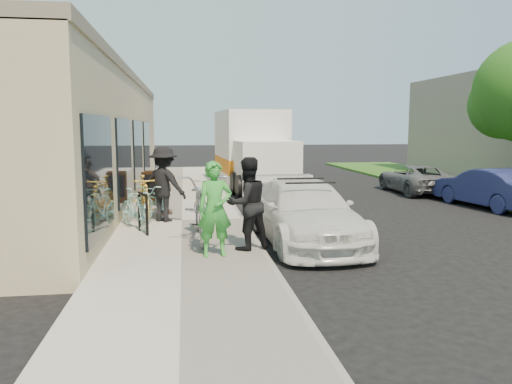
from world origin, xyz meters
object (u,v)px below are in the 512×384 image
bystander_b (163,186)px  sandwich_board (152,187)px  sedan_silver (278,201)px  bystander_a (164,184)px  bike_rack (143,209)px  cruiser_bike_c (144,198)px  far_car_blue (488,188)px  cruiser_bike_a (134,209)px  cruiser_bike_b (154,202)px  woman_rider (215,209)px  far_car_gray (415,179)px  moving_truck (253,154)px  sedan_white (304,212)px  man_standing (247,203)px  tandem_bike (201,206)px

bystander_b → sandwich_board: bearing=73.8°
sedan_silver → bystander_b: (-3.05, 0.52, 0.38)m
bystander_a → bike_rack: bearing=107.2°
cruiser_bike_c → far_car_blue: bearing=-2.9°
cruiser_bike_a → cruiser_bike_c: 1.13m
cruiser_bike_b → cruiser_bike_c: 0.27m
sandwich_board → woman_rider: size_ratio=0.56×
far_car_gray → bystander_b: size_ratio=2.54×
moving_truck → far_car_blue: moving_truck is taller
cruiser_bike_c → bystander_a: size_ratio=1.00×
sedan_white → far_car_gray: sedan_white is taller
sandwich_board → bystander_a: bearing=-77.1°
far_car_blue → far_car_gray: 3.71m
woman_rider → bystander_b: 4.75m
man_standing → cruiser_bike_a: 3.33m
cruiser_bike_b → bystander_b: bystander_b is taller
bystander_a → man_standing: bearing=152.1°
sedan_white → bystander_b: bearing=132.1°
sandwich_board → cruiser_bike_b: bearing=-81.2°
cruiser_bike_a → bystander_a: bearing=23.9°
cruiser_bike_b → bystander_b: (0.20, 0.77, 0.30)m
sedan_white → bystander_a: (-3.06, 2.15, 0.42)m
sedan_silver → far_car_gray: far_car_gray is taller
sandwich_board → bystander_a: 3.31m
sandwich_board → cruiser_bike_b: 2.98m
bike_rack → tandem_bike: 1.45m
sedan_white → tandem_bike: tandem_bike is taller
sandwich_board → sedan_white: bearing=-52.3°
far_car_blue → cruiser_bike_a: bearing=5.2°
far_car_gray → sedan_silver: bearing=39.3°
bystander_a → sedan_silver: bearing=-136.4°
cruiser_bike_a → bystander_a: size_ratio=0.83×
sedan_silver → cruiser_bike_a: cruiser_bike_a is taller
cruiser_bike_c → bystander_b: bystander_b is taller
bike_rack → cruiser_bike_c: size_ratio=0.49×
woman_rider → bystander_b: bearing=98.3°
bystander_b → cruiser_bike_a: bearing=-135.2°
moving_truck → cruiser_bike_b: bearing=-118.9°
man_standing → bystander_a: 3.57m
bike_rack → moving_truck: moving_truck is taller
far_car_gray → far_car_blue: bearing=101.4°
bike_rack → sedan_silver: 3.90m
far_car_blue → cruiser_bike_c: bearing=-0.6°
sedan_white → bystander_a: bearing=142.8°
man_standing → bystander_a: size_ratio=0.96×
far_car_blue → man_standing: size_ratio=2.11×
far_car_gray → cruiser_bike_a: 11.61m
sedan_white → cruiser_bike_b: sedan_white is taller
tandem_bike → cruiser_bike_b: size_ratio=1.53×
sandwich_board → far_car_gray: size_ratio=0.25×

